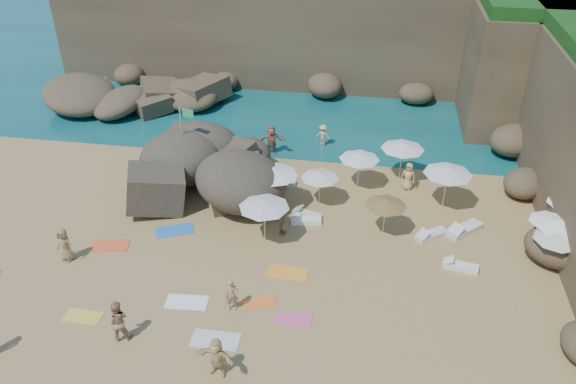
% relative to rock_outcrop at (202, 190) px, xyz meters
% --- Properties ---
extents(ground, '(120.00, 120.00, 0.00)m').
position_rel_rock_outcrop_xyz_m(ground, '(3.43, -5.60, 0.00)').
color(ground, tan).
rests_on(ground, ground).
extents(seawater, '(120.00, 120.00, 0.00)m').
position_rel_rock_outcrop_xyz_m(seawater, '(3.43, 24.40, 0.00)').
color(seawater, '#0C4751').
rests_on(seawater, ground).
extents(cliff_back, '(44.00, 8.00, 8.00)m').
position_rel_rock_outcrop_xyz_m(cliff_back, '(5.43, 19.40, 4.00)').
color(cliff_back, brown).
rests_on(cliff_back, ground).
extents(cliff_corner, '(10.00, 12.00, 8.00)m').
position_rel_rock_outcrop_xyz_m(cliff_corner, '(20.43, 14.40, 4.00)').
color(cliff_corner, brown).
rests_on(cliff_corner, ground).
extents(rock_promontory, '(12.00, 7.00, 2.00)m').
position_rel_rock_outcrop_xyz_m(rock_promontory, '(-7.57, 10.40, 0.00)').
color(rock_promontory, brown).
rests_on(rock_promontory, ground).
extents(marina_masts, '(3.10, 0.10, 6.00)m').
position_rel_rock_outcrop_xyz_m(marina_masts, '(-13.07, 24.40, 3.00)').
color(marina_masts, white).
rests_on(marina_masts, ground).
extents(rock_outcrop, '(8.31, 6.76, 3.00)m').
position_rel_rock_outcrop_xyz_m(rock_outcrop, '(0.00, 0.00, 0.00)').
color(rock_outcrop, brown).
rests_on(rock_outcrop, ground).
extents(flag_pole, '(0.87, 0.28, 4.54)m').
position_rel_rock_outcrop_xyz_m(flag_pole, '(-1.15, 1.21, 2.90)').
color(flag_pole, silver).
rests_on(flag_pole, ground).
extents(parasol_0, '(2.08, 2.08, 1.96)m').
position_rel_rock_outcrop_xyz_m(parasol_0, '(6.80, -0.32, 1.80)').
color(parasol_0, silver).
rests_on(parasol_0, ground).
extents(parasol_1, '(2.51, 2.51, 2.37)m').
position_rel_rock_outcrop_xyz_m(parasol_1, '(11.17, 3.11, 2.18)').
color(parasol_1, silver).
rests_on(parasol_1, ground).
extents(parasol_2, '(2.61, 2.61, 2.47)m').
position_rel_rock_outcrop_xyz_m(parasol_2, '(13.50, 0.44, 2.27)').
color(parasol_2, silver).
rests_on(parasol_2, ground).
extents(parasol_3, '(1.97, 1.97, 1.86)m').
position_rel_rock_outcrop_xyz_m(parasol_3, '(18.11, -2.54, 1.71)').
color(parasol_3, silver).
rests_on(parasol_3, ground).
extents(parasol_4, '(2.06, 2.06, 1.95)m').
position_rel_rock_outcrop_xyz_m(parasol_4, '(18.03, -4.08, 1.79)').
color(parasol_4, silver).
rests_on(parasol_4, ground).
extents(parasol_5, '(2.63, 2.63, 2.49)m').
position_rel_rock_outcrop_xyz_m(parasol_5, '(4.40, -1.14, 2.29)').
color(parasol_5, silver).
rests_on(parasol_5, ground).
extents(parasol_6, '(2.12, 2.12, 2.00)m').
position_rel_rock_outcrop_xyz_m(parasol_6, '(10.33, -2.55, 1.84)').
color(parasol_6, silver).
rests_on(parasol_6, ground).
extents(parasol_7, '(2.30, 2.30, 2.17)m').
position_rel_rock_outcrop_xyz_m(parasol_7, '(8.78, 1.80, 1.99)').
color(parasol_7, silver).
rests_on(parasol_7, ground).
extents(parasol_8, '(2.22, 2.22, 2.10)m').
position_rel_rock_outcrop_xyz_m(parasol_8, '(19.32, -1.03, 1.93)').
color(parasol_8, silver).
rests_on(parasol_8, ground).
extents(parasol_9, '(2.50, 2.50, 2.36)m').
position_rel_rock_outcrop_xyz_m(parasol_9, '(4.51, -4.12, 2.17)').
color(parasol_9, silver).
rests_on(parasol_9, ground).
extents(parasol_11, '(2.30, 2.30, 2.18)m').
position_rel_rock_outcrop_xyz_m(parasol_11, '(18.31, -3.25, 2.00)').
color(parasol_11, silver).
rests_on(parasol_11, ground).
extents(lounger_0, '(1.87, 0.72, 0.29)m').
position_rel_rock_outcrop_xyz_m(lounger_0, '(4.31, 1.36, 0.14)').
color(lounger_0, white).
rests_on(lounger_0, ground).
extents(lounger_1, '(1.66, 1.01, 0.25)m').
position_rel_rock_outcrop_xyz_m(lounger_1, '(6.32, -1.71, 0.12)').
color(lounger_1, silver).
rests_on(lounger_1, ground).
extents(lounger_2, '(1.72, 1.52, 0.27)m').
position_rel_rock_outcrop_xyz_m(lounger_2, '(12.77, -2.50, 0.13)').
color(lounger_2, silver).
rests_on(lounger_2, ground).
extents(lounger_3, '(1.66, 0.81, 0.25)m').
position_rel_rock_outcrop_xyz_m(lounger_3, '(6.34, -2.27, 0.12)').
color(lounger_3, white).
rests_on(lounger_3, ground).
extents(lounger_4, '(1.68, 0.85, 0.25)m').
position_rel_rock_outcrop_xyz_m(lounger_4, '(13.98, -4.81, 0.13)').
color(lounger_4, white).
rests_on(lounger_4, ground).
extents(lounger_5, '(1.95, 1.90, 0.32)m').
position_rel_rock_outcrop_xyz_m(lounger_5, '(14.47, -1.80, 0.16)').
color(lounger_5, silver).
rests_on(lounger_5, ground).
extents(towel_2, '(1.62, 1.15, 0.03)m').
position_rel_rock_outcrop_xyz_m(towel_2, '(5.13, -8.62, 0.01)').
color(towel_2, orange).
rests_on(towel_2, ground).
extents(towel_4, '(1.59, 0.81, 0.03)m').
position_rel_rock_outcrop_xyz_m(towel_4, '(-2.00, -10.63, 0.01)').
color(towel_4, gold).
rests_on(towel_4, ground).
extents(towel_5, '(1.88, 1.04, 0.03)m').
position_rel_rock_outcrop_xyz_m(towel_5, '(2.04, -9.08, 0.02)').
color(towel_5, white).
rests_on(towel_5, ground).
extents(towel_7, '(2.01, 1.32, 0.03)m').
position_rel_rock_outcrop_xyz_m(towel_7, '(-2.97, -5.86, 0.02)').
color(towel_7, '#F2552A').
rests_on(towel_7, ground).
extents(towel_8, '(2.13, 1.67, 0.03)m').
position_rel_rock_outcrop_xyz_m(towel_8, '(-0.24, -4.08, 0.02)').
color(towel_8, blue).
rests_on(towel_8, ground).
extents(towel_9, '(1.58, 0.88, 0.03)m').
position_rel_rock_outcrop_xyz_m(towel_9, '(6.78, -9.34, 0.01)').
color(towel_9, '#DC5587').
rests_on(towel_9, ground).
extents(towel_10, '(1.95, 1.07, 0.03)m').
position_rel_rock_outcrop_xyz_m(towel_10, '(6.04, -6.45, 0.02)').
color(towel_10, orange).
rests_on(towel_10, ground).
extents(towel_13, '(1.96, 1.01, 0.03)m').
position_rel_rock_outcrop_xyz_m(towel_13, '(3.86, -10.99, 0.02)').
color(towel_13, silver).
rests_on(towel_13, ground).
extents(person_stand_1, '(1.07, 0.92, 1.87)m').
position_rel_rock_outcrop_xyz_m(person_stand_1, '(0.07, -11.47, 0.94)').
color(person_stand_1, '#AB7F55').
rests_on(person_stand_1, ground).
extents(person_stand_2, '(1.00, 0.55, 1.46)m').
position_rel_rock_outcrop_xyz_m(person_stand_2, '(6.23, 6.67, 0.73)').
color(person_stand_2, '#DAB67C').
rests_on(person_stand_2, ground).
extents(person_stand_3, '(0.54, 1.02, 1.66)m').
position_rel_rock_outcrop_xyz_m(person_stand_3, '(5.24, -3.46, 0.83)').
color(person_stand_3, '#A67E53').
rests_on(person_stand_3, ground).
extents(person_stand_4, '(0.92, 0.67, 1.68)m').
position_rel_rock_outcrop_xyz_m(person_stand_4, '(11.60, 1.99, 0.84)').
color(person_stand_4, tan).
rests_on(person_stand_4, ground).
extents(person_stand_5, '(1.86, 0.83, 1.93)m').
position_rel_rock_outcrop_xyz_m(person_stand_5, '(3.12, 5.03, 0.97)').
color(person_stand_5, '#B17058').
rests_on(person_stand_5, ground).
extents(person_lie_2, '(1.20, 1.86, 0.46)m').
position_rel_rock_outcrop_xyz_m(person_lie_2, '(-4.47, -7.16, 0.23)').
color(person_lie_2, olive).
rests_on(person_lie_2, ground).
extents(person_lie_3, '(1.90, 1.99, 0.45)m').
position_rel_rock_outcrop_xyz_m(person_lie_3, '(4.41, -12.57, 0.23)').
color(person_lie_3, '#DFB875').
rests_on(person_lie_3, ground).
extents(person_lie_4, '(1.04, 1.60, 0.36)m').
position_rel_rock_outcrop_xyz_m(person_lie_4, '(4.11, -9.13, 0.18)').
color(person_lie_4, '#A98454').
rests_on(person_lie_4, ground).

